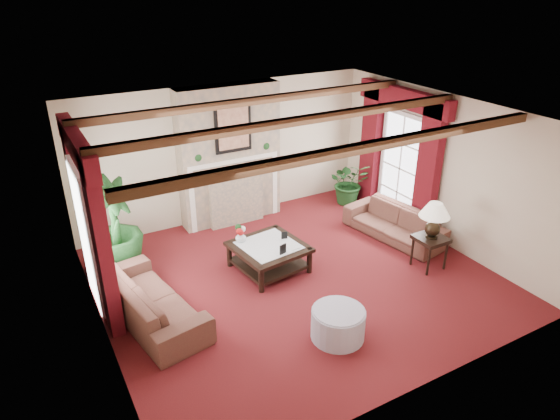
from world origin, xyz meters
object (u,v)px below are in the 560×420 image
sofa_right (395,218)px  potted_palm (116,246)px  sofa_left (150,294)px  side_table (429,252)px  coffee_table (269,257)px  ottoman (338,324)px

sofa_right → potted_palm: potted_palm is taller
sofa_left → side_table: (4.48, -0.90, -0.13)m
sofa_left → coffee_table: 2.13m
sofa_right → ottoman: sofa_right is taller
coffee_table → ottoman: (-0.00, -2.00, -0.01)m
sofa_left → potted_palm: potted_palm is taller
sofa_left → potted_palm: 1.55m
sofa_left → coffee_table: bearing=-90.4°
potted_palm → coffee_table: (2.21, -1.19, -0.23)m
sofa_left → side_table: size_ratio=3.90×
sofa_right → potted_palm: (-4.81, 1.32, 0.08)m
sofa_right → side_table: bearing=-20.6°
side_table → ottoman: size_ratio=0.77×
sofa_left → potted_palm: (-0.12, 1.54, 0.04)m
ottoman → side_table: bearing=17.4°
side_table → ottoman: side_table is taller
side_table → coffee_table: bearing=152.4°
sofa_left → coffee_table: (2.09, 0.35, -0.19)m
potted_palm → ottoman: size_ratio=2.54×
potted_palm → side_table: (4.60, -2.44, -0.17)m
side_table → sofa_right: bearing=79.2°
coffee_table → ottoman: 2.00m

